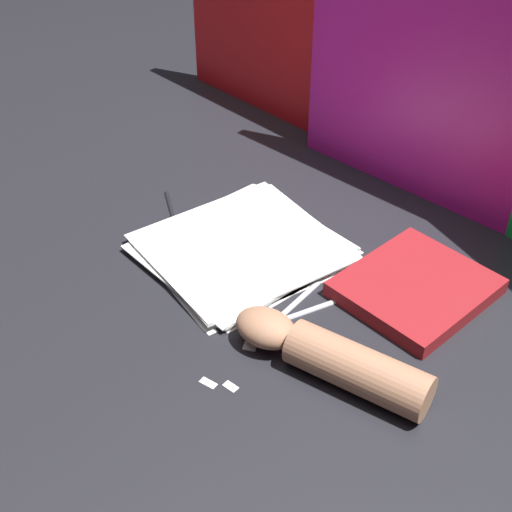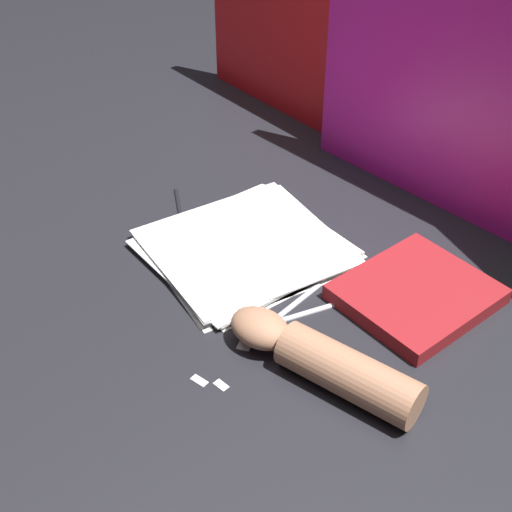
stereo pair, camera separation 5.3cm
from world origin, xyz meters
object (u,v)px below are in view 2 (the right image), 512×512
Objects in this scene: book_closed at (416,294)px; scissors at (271,321)px; paper_stack at (245,248)px; hand_forearm at (324,361)px.

scissors is at bearing -110.64° from book_closed.
paper_stack is 0.18m from scissors.
book_closed is at bearing 31.38° from paper_stack.
book_closed is 0.22m from hand_forearm.
paper_stack is at bearing -148.62° from book_closed.
book_closed is at bearing 101.86° from hand_forearm.
book_closed is 1.32× the size of scissors.
scissors is (-0.08, -0.22, -0.01)m from book_closed.
paper_stack is 1.82× the size of scissors.
book_closed is 0.79× the size of hand_forearm.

